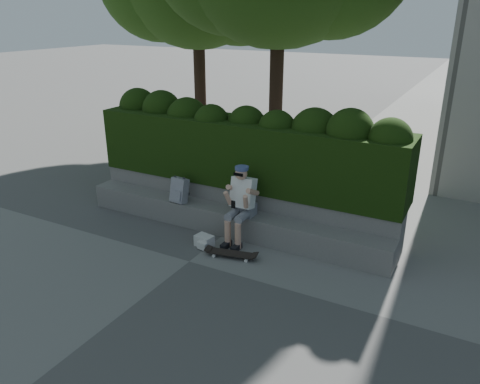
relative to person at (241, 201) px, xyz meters
The scene contains 8 objects.
ground 1.36m from the person, 110.06° to the right, with size 80.00×80.00×0.00m, color slate.
bench_ledge 0.68m from the person, 155.06° to the left, with size 6.00×0.45×0.45m, color gray.
planter_wall 0.85m from the person, 120.73° to the left, with size 6.00×0.50×0.75m, color gray.
hedge 1.13m from the person, 113.88° to the left, with size 6.00×1.00×1.20m, color black.
person is the anchor object (origin of this frame).
skateboard 0.93m from the person, 77.16° to the right, with size 0.82×0.36×0.08m.
backpack_plaid 1.37m from the person, behind, with size 0.32×0.17×0.46m, color #B3B2B7.
backpack_ground 0.94m from the person, 133.47° to the right, with size 0.30×0.22×0.20m, color silver.
Camera 1 is at (3.91, -5.50, 3.81)m, focal length 35.00 mm.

